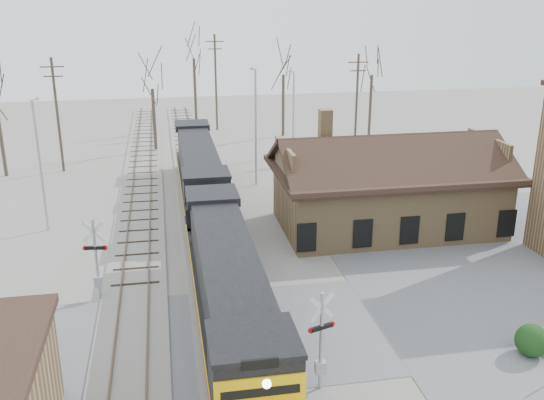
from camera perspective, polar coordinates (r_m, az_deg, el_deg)
The scene contains 21 objects.
ground at distance 28.81m, azimuth -3.92°, elevation -12.65°, with size 140.00×140.00×0.00m, color gray.
road at distance 28.81m, azimuth -3.92°, elevation -12.63°, with size 60.00×9.00×0.03m, color #5C5C61.
parking_lot at distance 38.17m, azimuth 23.37°, elevation -5.98°, with size 22.00×26.00×0.03m, color #5C5C61.
track_main at distance 42.28m, azimuth -6.30°, elevation -2.03°, with size 3.40×90.00×0.24m.
track_siding at distance 42.24m, azimuth -12.39°, elevation -2.39°, with size 3.40×90.00×0.24m.
depot at distance 41.23m, azimuth 10.76°, elevation 0.65°, with size 15.20×9.31×7.90m.
locomotive_lead at distance 27.13m, azimuth -3.87°, elevation -9.20°, with size 2.94×19.69×4.37m.
locomotive_trailing at distance 45.68m, azimuth -6.82°, elevation 2.49°, with size 2.94×19.69×4.14m.
crossbuck_near at distance 24.47m, azimuth 4.64°, elevation -13.43°, with size 1.18×0.46×4.26m.
crossbuck_far at distance 32.29m, azimuth -16.18°, elevation -5.68°, with size 1.25×0.33×4.40m.
hedge_a at distance 29.32m, azimuth 23.27°, elevation -12.05°, with size 1.46×1.46×1.46m, color black.
streetlight_a at distance 42.08m, azimuth -21.02°, elevation 3.65°, with size 0.25×2.04×8.77m.
streetlight_b at distance 49.22m, azimuth -1.57°, elevation 7.39°, with size 0.25×2.04×9.50m.
streetlight_c at distance 59.27m, azimuth 2.00°, elevation 8.64°, with size 0.25×2.04×8.11m.
utility_pole_a at distance 56.25m, azimuth -19.55°, elevation 7.70°, with size 2.00×0.24×10.00m.
utility_pole_b at distance 70.63m, azimuth -5.31°, elevation 11.09°, with size 2.00×0.24×10.82m.
utility_pole_c at distance 60.27m, azimuth 7.97°, elevation 9.11°, with size 2.00×0.24×9.68m.
tree_b at distance 61.60m, azimuth -11.26°, elevation 11.16°, with size 4.13×4.13×10.12m.
tree_c at distance 71.99m, azimuth -7.42°, elevation 14.13°, with size 5.36×5.36×13.12m.
tree_d at distance 67.00m, azimuth 1.08°, elevation 12.65°, with size 4.50×4.50×11.02m.
tree_e at distance 66.48m, azimuth 9.44°, elevation 12.50°, with size 4.59×4.59×11.26m.
Camera 1 is at (-2.55, -24.47, 15.01)m, focal length 40.00 mm.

